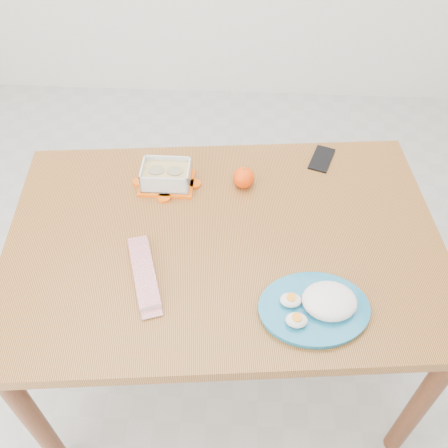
{
  "coord_description": "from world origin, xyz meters",
  "views": [
    {
      "loc": [
        0.2,
        -1.19,
        1.89
      ],
      "look_at": [
        0.15,
        -0.2,
        0.81
      ],
      "focal_mm": 40.0,
      "sensor_mm": 36.0,
      "label": 1
    }
  ],
  "objects_px": {
    "smartphone": "(322,159)",
    "rice_plate": "(319,305)",
    "food_container": "(166,176)",
    "orange_fruit": "(244,178)",
    "dining_table": "(224,255)"
  },
  "relations": [
    {
      "from": "food_container",
      "to": "smartphone",
      "type": "relative_size",
      "value": 1.35
    },
    {
      "from": "dining_table",
      "to": "smartphone",
      "type": "height_order",
      "value": "smartphone"
    },
    {
      "from": "rice_plate",
      "to": "dining_table",
      "type": "bearing_deg",
      "value": 130.79
    },
    {
      "from": "food_container",
      "to": "orange_fruit",
      "type": "bearing_deg",
      "value": 1.68
    },
    {
      "from": "dining_table",
      "to": "rice_plate",
      "type": "bearing_deg",
      "value": -48.35
    },
    {
      "from": "food_container",
      "to": "smartphone",
      "type": "bearing_deg",
      "value": 16.44
    },
    {
      "from": "dining_table",
      "to": "orange_fruit",
      "type": "relative_size",
      "value": 19.79
    },
    {
      "from": "rice_plate",
      "to": "smartphone",
      "type": "xyz_separation_m",
      "value": [
        0.06,
        0.62,
        -0.02
      ]
    },
    {
      "from": "dining_table",
      "to": "food_container",
      "type": "bearing_deg",
      "value": 126.38
    },
    {
      "from": "smartphone",
      "to": "rice_plate",
      "type": "bearing_deg",
      "value": -76.27
    },
    {
      "from": "orange_fruit",
      "to": "rice_plate",
      "type": "relative_size",
      "value": 0.22
    },
    {
      "from": "orange_fruit",
      "to": "dining_table",
      "type": "bearing_deg",
      "value": -102.93
    },
    {
      "from": "dining_table",
      "to": "smartphone",
      "type": "bearing_deg",
      "value": 43.78
    },
    {
      "from": "dining_table",
      "to": "food_container",
      "type": "xyz_separation_m",
      "value": [
        -0.2,
        0.23,
        0.13
      ]
    },
    {
      "from": "orange_fruit",
      "to": "rice_plate",
      "type": "xyz_separation_m",
      "value": [
        0.21,
        -0.48,
        -0.01
      ]
    }
  ]
}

